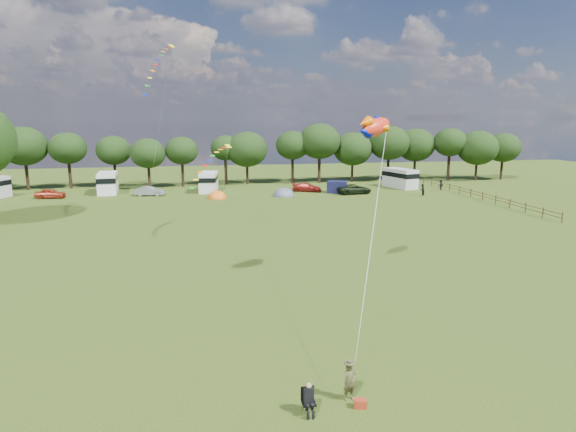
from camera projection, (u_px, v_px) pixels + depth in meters
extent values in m
plane|color=black|center=(312.00, 307.00, 28.96)|extent=(180.00, 180.00, 0.00)
cylinder|color=black|center=(27.00, 176.00, 75.96)|extent=(0.49, 0.49, 4.21)
ellipsoid|color=black|center=(24.00, 146.00, 75.00)|extent=(7.11, 7.11, 6.05)
cylinder|color=black|center=(70.00, 175.00, 77.39)|extent=(0.49, 0.49, 4.25)
ellipsoid|color=black|center=(68.00, 148.00, 76.52)|extent=(5.86, 5.86, 4.98)
cylinder|color=black|center=(115.00, 175.00, 79.25)|extent=(0.47, 0.47, 3.90)
ellipsoid|color=black|center=(114.00, 150.00, 78.44)|extent=(5.58, 5.58, 4.74)
cylinder|color=black|center=(149.00, 177.00, 77.36)|extent=(0.44, 0.44, 3.56)
ellipsoid|color=black|center=(148.00, 153.00, 76.58)|extent=(5.56, 5.56, 4.73)
cylinder|color=black|center=(183.00, 175.00, 79.18)|extent=(0.47, 0.47, 3.95)
ellipsoid|color=black|center=(182.00, 151.00, 78.39)|extent=(5.33, 5.33, 4.53)
cylinder|color=black|center=(226.00, 172.00, 82.16)|extent=(0.50, 0.50, 4.33)
ellipsoid|color=black|center=(225.00, 148.00, 81.35)|extent=(4.95, 4.95, 4.21)
cylinder|color=black|center=(247.00, 175.00, 82.46)|extent=(0.43, 0.43, 3.31)
ellipsoid|color=black|center=(247.00, 149.00, 81.60)|extent=(7.03, 7.03, 5.98)
cylinder|color=black|center=(293.00, 170.00, 84.00)|extent=(0.50, 0.50, 4.36)
ellipsoid|color=black|center=(293.00, 145.00, 83.12)|extent=(5.84, 5.84, 4.97)
cylinder|color=black|center=(319.00, 170.00, 83.96)|extent=(0.51, 0.51, 4.55)
ellipsoid|color=black|center=(320.00, 141.00, 82.97)|extent=(7.15, 7.15, 6.08)
cylinder|color=black|center=(352.00, 173.00, 85.88)|extent=(0.42, 0.42, 3.21)
ellipsoid|color=black|center=(353.00, 149.00, 85.05)|extent=(6.90, 6.90, 5.86)
cylinder|color=black|center=(388.00, 170.00, 86.31)|extent=(0.48, 0.48, 4.17)
ellipsoid|color=black|center=(389.00, 143.00, 85.35)|extent=(7.16, 7.16, 6.09)
cylinder|color=black|center=(414.00, 169.00, 89.28)|extent=(0.45, 0.45, 3.66)
ellipsoid|color=black|center=(416.00, 145.00, 88.38)|extent=(7.05, 7.05, 5.99)
cylinder|color=black|center=(448.00, 167.00, 87.73)|extent=(0.52, 0.52, 4.65)
ellipsoid|color=black|center=(450.00, 142.00, 86.82)|extent=(5.96, 5.96, 5.06)
cylinder|color=black|center=(476.00, 172.00, 87.44)|extent=(0.42, 0.42, 3.19)
ellipsoid|color=black|center=(478.00, 148.00, 86.58)|extent=(7.23, 7.23, 6.14)
cylinder|color=black|center=(501.00, 170.00, 88.75)|extent=(0.44, 0.44, 3.52)
ellipsoid|color=black|center=(503.00, 148.00, 87.93)|extent=(6.22, 6.22, 5.28)
cylinder|color=#472D19|center=(562.00, 218.00, 51.89)|extent=(0.12, 0.12, 1.20)
cylinder|color=#472D19|center=(543.00, 213.00, 54.78)|extent=(0.12, 0.12, 1.20)
cylinder|color=#472D19|center=(553.00, 212.00, 53.27)|extent=(0.08, 3.00, 0.08)
cylinder|color=#472D19|center=(552.00, 216.00, 53.35)|extent=(0.08, 3.00, 0.08)
cylinder|color=#472D19|center=(526.00, 208.00, 57.67)|extent=(0.12, 0.12, 1.20)
cylinder|color=#472D19|center=(534.00, 207.00, 56.16)|extent=(0.08, 3.00, 0.08)
cylinder|color=#472D19|center=(534.00, 211.00, 56.24)|extent=(0.08, 3.00, 0.08)
cylinder|color=#472D19|center=(510.00, 204.00, 60.56)|extent=(0.12, 0.12, 1.20)
cylinder|color=#472D19|center=(518.00, 203.00, 59.05)|extent=(0.08, 3.00, 0.08)
cylinder|color=#472D19|center=(518.00, 206.00, 59.13)|extent=(0.08, 3.00, 0.08)
cylinder|color=#472D19|center=(496.00, 200.00, 63.45)|extent=(0.12, 0.12, 1.20)
cylinder|color=#472D19|center=(503.00, 199.00, 61.94)|extent=(0.08, 3.00, 0.08)
cylinder|color=#472D19|center=(503.00, 202.00, 62.02)|extent=(0.08, 3.00, 0.08)
cylinder|color=#472D19|center=(483.00, 196.00, 66.34)|extent=(0.12, 0.12, 1.20)
cylinder|color=#472D19|center=(489.00, 195.00, 64.83)|extent=(0.08, 3.00, 0.08)
cylinder|color=#472D19|center=(489.00, 198.00, 64.91)|extent=(0.08, 3.00, 0.08)
cylinder|color=#472D19|center=(471.00, 193.00, 69.23)|extent=(0.12, 0.12, 1.20)
cylinder|color=#472D19|center=(477.00, 192.00, 67.72)|extent=(0.08, 3.00, 0.08)
cylinder|color=#472D19|center=(477.00, 195.00, 67.80)|extent=(0.08, 3.00, 0.08)
cylinder|color=#472D19|center=(460.00, 190.00, 72.12)|extent=(0.12, 0.12, 1.20)
cylinder|color=#472D19|center=(465.00, 189.00, 70.61)|extent=(0.08, 3.00, 0.08)
cylinder|color=#472D19|center=(465.00, 192.00, 70.69)|extent=(0.08, 3.00, 0.08)
cylinder|color=#472D19|center=(450.00, 187.00, 75.01)|extent=(0.12, 0.12, 1.20)
cylinder|color=#472D19|center=(455.00, 186.00, 73.50)|extent=(0.08, 3.00, 0.08)
cylinder|color=#472D19|center=(455.00, 189.00, 73.58)|extent=(0.08, 3.00, 0.08)
cylinder|color=#472D19|center=(440.00, 184.00, 77.90)|extent=(0.12, 0.12, 1.20)
cylinder|color=#472D19|center=(445.00, 184.00, 76.39)|extent=(0.08, 3.00, 0.08)
cylinder|color=#472D19|center=(445.00, 186.00, 76.47)|extent=(0.08, 3.00, 0.08)
cylinder|color=#472D19|center=(432.00, 182.00, 80.79)|extent=(0.12, 0.12, 1.20)
cylinder|color=#472D19|center=(436.00, 181.00, 79.28)|extent=(0.08, 3.00, 0.08)
cylinder|color=#472D19|center=(436.00, 184.00, 79.36)|extent=(0.08, 3.00, 0.08)
cylinder|color=#472D19|center=(424.00, 180.00, 83.68)|extent=(0.12, 0.12, 1.20)
cylinder|color=#472D19|center=(428.00, 179.00, 82.17)|extent=(0.08, 3.00, 0.08)
cylinder|color=#472D19|center=(427.00, 181.00, 82.25)|extent=(0.08, 3.00, 0.08)
imported|color=#B0361E|center=(50.00, 194.00, 67.98)|extent=(4.30, 2.03, 1.39)
imported|color=gray|center=(150.00, 191.00, 70.20)|extent=(4.09, 1.98, 1.39)
imported|color=maroon|center=(307.00, 187.00, 74.37)|extent=(4.69, 3.46, 1.30)
imported|color=black|center=(354.00, 189.00, 72.02)|extent=(5.48, 2.89, 1.44)
cube|color=white|center=(108.00, 183.00, 72.64)|extent=(3.23, 6.43, 3.10)
cube|color=black|center=(107.00, 179.00, 72.51)|extent=(3.29, 6.55, 0.73)
cylinder|color=black|center=(107.00, 192.00, 71.02)|extent=(0.90, 0.40, 0.87)
cylinder|color=black|center=(109.00, 188.00, 74.70)|extent=(0.90, 0.40, 0.87)
cube|color=white|center=(209.00, 182.00, 74.37)|extent=(3.15, 6.10, 2.92)
cube|color=black|center=(209.00, 178.00, 74.25)|extent=(3.22, 6.22, 0.69)
cylinder|color=black|center=(208.00, 190.00, 72.78)|extent=(0.85, 0.40, 0.82)
cylinder|color=black|center=(210.00, 187.00, 76.38)|extent=(0.85, 0.40, 0.82)
cube|color=#BAB9BB|center=(400.00, 178.00, 78.39)|extent=(4.13, 6.62, 3.07)
cube|color=black|center=(400.00, 174.00, 78.26)|extent=(4.21, 6.75, 0.73)
cylinder|color=black|center=(407.00, 186.00, 76.90)|extent=(0.92, 0.53, 0.87)
cylinder|color=black|center=(392.00, 183.00, 80.32)|extent=(0.92, 0.53, 0.87)
ellipsoid|color=orange|center=(217.00, 198.00, 68.23)|extent=(2.63, 3.02, 2.16)
cylinder|color=orange|center=(217.00, 198.00, 68.23)|extent=(2.76, 2.76, 0.08)
ellipsoid|color=#515C6E|center=(284.00, 196.00, 70.16)|extent=(3.04, 3.49, 2.37)
cylinder|color=#515C6E|center=(284.00, 196.00, 70.15)|extent=(3.19, 3.19, 0.08)
cube|color=#141437|center=(337.00, 187.00, 73.10)|extent=(3.52, 3.23, 1.78)
imported|color=#4C4829|center=(350.00, 382.00, 19.29)|extent=(0.67, 0.53, 1.59)
cylinder|color=#99999E|center=(304.00, 413.00, 18.20)|extent=(0.02, 0.02, 0.46)
cylinder|color=#99999E|center=(316.00, 411.00, 18.28)|extent=(0.02, 0.02, 0.46)
cylinder|color=#99999E|center=(302.00, 406.00, 18.63)|extent=(0.02, 0.02, 0.46)
cylinder|color=#99999E|center=(313.00, 405.00, 18.70)|extent=(0.02, 0.02, 0.46)
cube|color=black|center=(309.00, 403.00, 18.40)|extent=(0.53, 0.51, 0.05)
cube|color=black|center=(307.00, 393.00, 18.58)|extent=(0.52, 0.05, 0.55)
cube|color=black|center=(309.00, 395.00, 18.38)|extent=(0.38, 0.24, 0.58)
sphere|color=tan|center=(309.00, 386.00, 18.28)|extent=(0.22, 0.22, 0.22)
cube|color=#A22D19|center=(360.00, 404.00, 18.88)|extent=(0.54, 0.41, 0.34)
ellipsoid|color=red|center=(376.00, 127.00, 31.79)|extent=(3.08, 2.60, 1.72)
ellipsoid|color=#FFA618|center=(376.00, 129.00, 31.82)|extent=(1.92, 1.62, 0.94)
cone|color=#FD6100|center=(364.00, 123.00, 30.84)|extent=(1.30, 1.22, 0.90)
cone|color=#000DC4|center=(364.00, 132.00, 30.94)|extent=(1.30, 1.22, 0.90)
cone|color=#000DC4|center=(377.00, 119.00, 31.74)|extent=(0.95, 0.99, 0.77)
sphere|color=white|center=(381.00, 124.00, 32.69)|extent=(0.29, 0.29, 0.29)
sphere|color=black|center=(381.00, 124.00, 32.77)|extent=(0.14, 0.14, 0.14)
cube|color=#FFF400|center=(172.00, 46.00, 53.16)|extent=(0.83, 0.84, 0.39)
cube|color=red|center=(169.00, 47.00, 52.68)|extent=(0.56, 0.59, 0.11)
cube|color=orange|center=(166.00, 49.00, 52.21)|extent=(0.56, 0.59, 0.12)
cube|color=yellow|center=(164.00, 52.00, 51.75)|extent=(0.55, 0.59, 0.13)
cube|color=#198C1E|center=(161.00, 55.00, 51.31)|extent=(0.55, 0.59, 0.14)
cube|color=#0C1EB2|center=(158.00, 60.00, 50.89)|extent=(0.55, 0.58, 0.15)
cube|color=red|center=(155.00, 65.00, 50.48)|extent=(0.54, 0.58, 0.16)
cube|color=orange|center=(153.00, 71.00, 50.09)|extent=(0.54, 0.58, 0.17)
cube|color=yellow|center=(150.00, 78.00, 49.71)|extent=(0.53, 0.57, 0.18)
cube|color=#198C1E|center=(147.00, 86.00, 49.35)|extent=(0.53, 0.57, 0.19)
cube|color=#0C1EB2|center=(145.00, 95.00, 49.01)|extent=(0.52, 0.56, 0.19)
cube|color=yellow|center=(228.00, 146.00, 47.54)|extent=(0.76, 0.74, 0.36)
cube|color=red|center=(224.00, 148.00, 47.06)|extent=(0.56, 0.48, 0.10)
cube|color=orange|center=(221.00, 149.00, 46.58)|extent=(0.56, 0.47, 0.11)
cube|color=yellow|center=(217.00, 152.00, 46.12)|extent=(0.55, 0.47, 0.12)
cube|color=#198C1E|center=(213.00, 156.00, 45.68)|extent=(0.55, 0.47, 0.13)
cube|color=#0C1EB2|center=(208.00, 160.00, 45.25)|extent=(0.55, 0.46, 0.14)
cube|color=red|center=(204.00, 166.00, 44.84)|extent=(0.55, 0.46, 0.15)
cube|color=orange|center=(200.00, 172.00, 44.44)|extent=(0.54, 0.46, 0.15)
cube|color=yellow|center=(196.00, 180.00, 44.06)|extent=(0.54, 0.45, 0.16)
cube|color=#198C1E|center=(192.00, 188.00, 43.70)|extent=(0.54, 0.45, 0.17)
imported|color=black|center=(422.00, 190.00, 70.47)|extent=(0.96, 0.91, 1.70)
imported|color=black|center=(441.00, 185.00, 75.60)|extent=(1.18, 0.96, 1.67)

